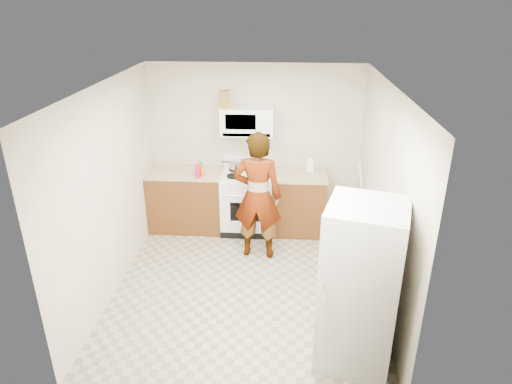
# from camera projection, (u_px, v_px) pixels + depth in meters

# --- Properties ---
(floor) EXTENTS (3.60, 3.60, 0.00)m
(floor) POSITION_uv_depth(u_px,v_px,m) (245.00, 284.00, 5.81)
(floor) COLOR gray
(floor) RESTS_ON ground
(back_wall) EXTENTS (3.20, 0.02, 2.50)m
(back_wall) POSITION_uv_depth(u_px,v_px,m) (255.00, 147.00, 6.95)
(back_wall) COLOR beige
(back_wall) RESTS_ON floor
(right_wall) EXTENTS (0.02, 3.60, 2.50)m
(right_wall) POSITION_uv_depth(u_px,v_px,m) (383.00, 198.00, 5.21)
(right_wall) COLOR beige
(right_wall) RESTS_ON floor
(cabinet_left) EXTENTS (1.12, 0.62, 0.90)m
(cabinet_left) POSITION_uv_depth(u_px,v_px,m) (187.00, 201.00, 7.06)
(cabinet_left) COLOR #553314
(cabinet_left) RESTS_ON floor
(counter_left) EXTENTS (1.14, 0.64, 0.03)m
(counter_left) POSITION_uv_depth(u_px,v_px,m) (185.00, 173.00, 6.87)
(counter_left) COLOR tan
(counter_left) RESTS_ON cabinet_left
(cabinet_right) EXTENTS (0.80, 0.62, 0.90)m
(cabinet_right) POSITION_uv_depth(u_px,v_px,m) (298.00, 204.00, 6.95)
(cabinet_right) COLOR #553314
(cabinet_right) RESTS_ON floor
(counter_right) EXTENTS (0.82, 0.64, 0.03)m
(counter_right) POSITION_uv_depth(u_px,v_px,m) (299.00, 175.00, 6.76)
(counter_right) COLOR tan
(counter_right) RESTS_ON cabinet_right
(gas_range) EXTENTS (0.76, 0.65, 1.13)m
(gas_range) POSITION_uv_depth(u_px,v_px,m) (247.00, 201.00, 6.98)
(gas_range) COLOR white
(gas_range) RESTS_ON floor
(microwave) EXTENTS (0.76, 0.38, 0.40)m
(microwave) POSITION_uv_depth(u_px,v_px,m) (247.00, 121.00, 6.61)
(microwave) COLOR white
(microwave) RESTS_ON back_wall
(person) EXTENTS (0.69, 0.48, 1.79)m
(person) POSITION_uv_depth(u_px,v_px,m) (258.00, 196.00, 6.12)
(person) COLOR tan
(person) RESTS_ON floor
(fridge) EXTENTS (0.86, 0.86, 1.70)m
(fridge) POSITION_uv_depth(u_px,v_px,m) (360.00, 287.00, 4.31)
(fridge) COLOR silver
(fridge) RESTS_ON floor
(kettle) EXTENTS (0.16, 0.16, 0.17)m
(kettle) POSITION_uv_depth(u_px,v_px,m) (311.00, 165.00, 6.87)
(kettle) COLOR white
(kettle) RESTS_ON counter_right
(jug) EXTENTS (0.15, 0.15, 0.24)m
(jug) POSITION_uv_depth(u_px,v_px,m) (225.00, 99.00, 6.46)
(jug) COLOR brown
(jug) RESTS_ON microwave
(saucepan) EXTENTS (0.27, 0.27, 0.12)m
(saucepan) POSITION_uv_depth(u_px,v_px,m) (237.00, 165.00, 6.91)
(saucepan) COLOR #AEAEB3
(saucepan) RESTS_ON gas_range
(tray) EXTENTS (0.26, 0.17, 0.05)m
(tray) POSITION_uv_depth(u_px,v_px,m) (260.00, 174.00, 6.73)
(tray) COLOR white
(tray) RESTS_ON gas_range
(bottle_spray) EXTENTS (0.06, 0.06, 0.21)m
(bottle_spray) POSITION_uv_depth(u_px,v_px,m) (198.00, 171.00, 6.58)
(bottle_spray) COLOR red
(bottle_spray) RESTS_ON counter_left
(bottle_hot_sauce) EXTENTS (0.07, 0.07, 0.16)m
(bottle_hot_sauce) POSITION_uv_depth(u_px,v_px,m) (202.00, 171.00, 6.64)
(bottle_hot_sauce) COLOR #EC541A
(bottle_hot_sauce) RESTS_ON counter_left
(bottle_green_cap) EXTENTS (0.08, 0.08, 0.20)m
(bottle_green_cap) POSITION_uv_depth(u_px,v_px,m) (201.00, 168.00, 6.70)
(bottle_green_cap) COLOR #188631
(bottle_green_cap) RESTS_ON counter_left
(pot_lid) EXTENTS (0.30, 0.30, 0.01)m
(pot_lid) POSITION_uv_depth(u_px,v_px,m) (200.00, 173.00, 6.80)
(pot_lid) COLOR white
(pot_lid) RESTS_ON counter_left
(broom) EXTENTS (0.28, 0.13, 1.28)m
(broom) POSITION_uv_depth(u_px,v_px,m) (363.00, 204.00, 6.47)
(broom) COLOR silver
(broom) RESTS_ON floor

